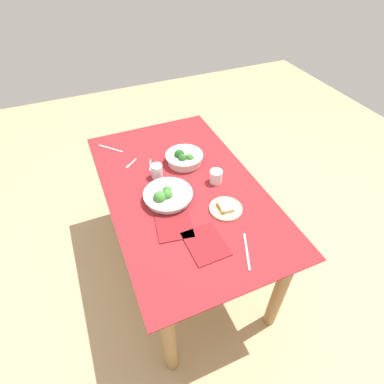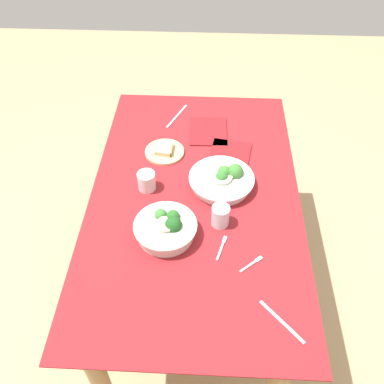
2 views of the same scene
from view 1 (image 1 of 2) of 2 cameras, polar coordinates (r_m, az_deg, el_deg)
name	(u,v)px [view 1 (image 1 of 2)]	position (r m, az deg, el deg)	size (l,w,h in m)	color
ground_plane	(185,261)	(2.29, -1.39, -12.64)	(6.00, 6.00, 0.00)	tan
dining_table	(183,202)	(1.82, -1.71, -1.86)	(1.41, 0.84, 0.72)	maroon
broccoli_bowl_far	(184,158)	(1.89, -1.49, 6.33)	(0.23, 0.23, 0.10)	silver
broccoli_bowl_near	(167,196)	(1.65, -4.61, -0.69)	(0.27, 0.27, 0.09)	white
bread_side_plate	(226,208)	(1.62, 6.27, -3.01)	(0.17, 0.17, 0.03)	#D6B27A
water_glass_center	(216,177)	(1.76, 4.48, 2.88)	(0.07, 0.07, 0.08)	silver
water_glass_side	(157,171)	(1.79, -6.54, 3.85)	(0.07, 0.07, 0.08)	silver
fork_by_far_bowl	(131,164)	(1.94, -11.26, 5.16)	(0.07, 0.08, 0.00)	#B7B7BC
fork_by_near_bowl	(150,166)	(1.90, -7.71, 4.85)	(0.11, 0.04, 0.00)	#B7B7BC
table_knife_left	(247,251)	(1.47, 10.14, -10.76)	(0.20, 0.01, 0.00)	#B7B7BC
table_knife_right	(111,148)	(2.10, -14.84, 7.81)	(0.18, 0.01, 0.00)	#B7B7BC
napkin_folded_upper	(206,244)	(1.47, 2.53, -9.56)	(0.21, 0.17, 0.01)	maroon
napkin_folded_lower	(174,226)	(1.54, -3.38, -6.24)	(0.19, 0.17, 0.01)	maroon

